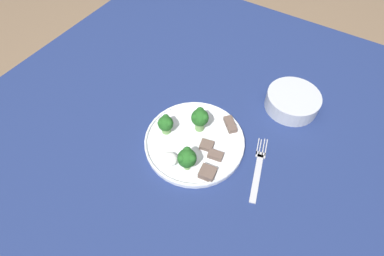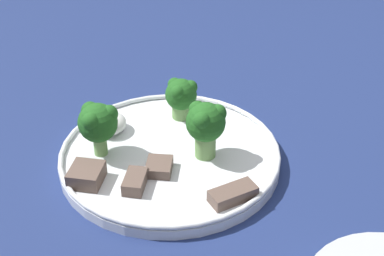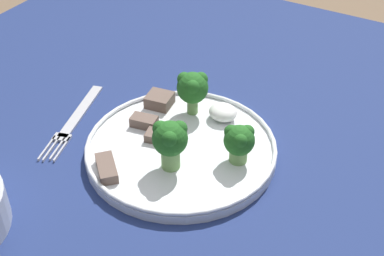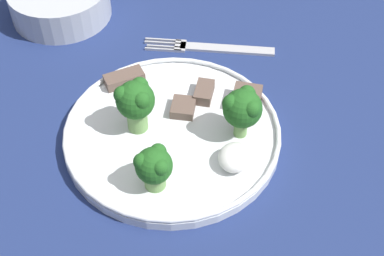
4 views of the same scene
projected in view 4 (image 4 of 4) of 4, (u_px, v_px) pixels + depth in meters
name	position (u px, v px, depth m)	size (l,w,h in m)	color
table	(104.00, 194.00, 0.68)	(1.16, 1.19, 0.72)	navy
dinner_plate	(172.00, 133.00, 0.63)	(0.25, 0.25, 0.02)	white
fork	(210.00, 48.00, 0.74)	(0.07, 0.18, 0.00)	#B2B2B7
cream_bowl	(60.00, 2.00, 0.78)	(0.14, 0.14, 0.05)	#B7BCC6
broccoli_floret_near_rim_left	(243.00, 108.00, 0.59)	(0.05, 0.04, 0.06)	#709E56
broccoli_floret_center_left	(135.00, 101.00, 0.60)	(0.05, 0.04, 0.07)	#709E56
broccoli_floret_back_left	(154.00, 166.00, 0.55)	(0.04, 0.04, 0.05)	#709E56
meat_slice_front_slice	(204.00, 92.00, 0.66)	(0.04, 0.03, 0.01)	brown
meat_slice_middle_slice	(183.00, 108.00, 0.64)	(0.04, 0.03, 0.01)	brown
meat_slice_rear_slice	(124.00, 78.00, 0.67)	(0.05, 0.05, 0.01)	brown
meat_slice_edge_slice	(247.00, 98.00, 0.65)	(0.04, 0.04, 0.02)	brown
sauce_dollop	(235.00, 157.00, 0.58)	(0.04, 0.04, 0.02)	white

